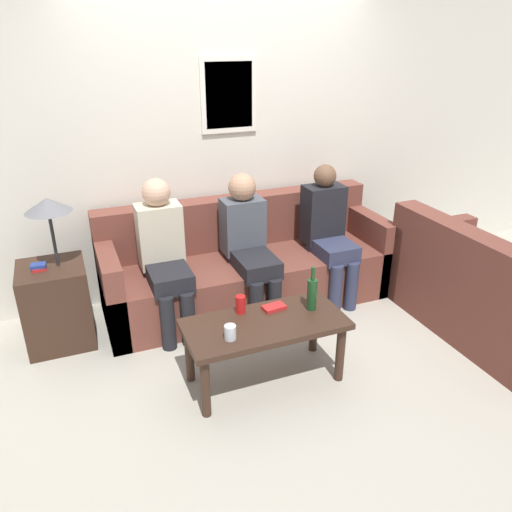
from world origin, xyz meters
TOP-DOWN VIEW (x-y plane):
  - ground_plane at (0.00, 0.00)m, footprint 16.00×16.00m
  - wall_back at (0.00, 0.91)m, footprint 9.00×0.08m
  - couch_main at (0.00, 0.48)m, footprint 2.44×0.80m
  - couch_side at (1.52, -0.72)m, footprint 0.80×1.60m
  - coffee_table at (-0.29, -0.61)m, footprint 1.06×0.49m
  - side_table_with_lamp at (-1.55, 0.40)m, footprint 0.47×0.47m
  - wine_bottle at (0.06, -0.58)m, footprint 0.07×0.07m
  - drinking_glass at (-0.57, -0.71)m, footprint 0.07×0.07m
  - book_stack at (-0.17, -0.48)m, footprint 0.16×0.11m
  - soda_can at (-0.40, -0.44)m, footprint 0.07×0.07m
  - person_left at (-0.73, 0.33)m, footprint 0.34×0.61m
  - person_middle at (-0.04, 0.32)m, footprint 0.34×0.66m
  - person_right at (0.68, 0.30)m, footprint 0.34×0.58m

SIDE VIEW (x-z plane):
  - ground_plane at x=0.00m, z-range 0.00..0.00m
  - couch_main at x=0.00m, z-range -0.13..0.75m
  - couch_side at x=1.52m, z-range -0.13..0.75m
  - side_table_with_lamp at x=-1.55m, z-range -0.20..0.94m
  - coffee_table at x=-0.29m, z-range 0.16..0.62m
  - book_stack at x=-0.17m, z-range 0.46..0.48m
  - drinking_glass at x=-0.57m, z-range 0.46..0.55m
  - soda_can at x=-0.40m, z-range 0.46..0.58m
  - wine_bottle at x=0.06m, z-range 0.42..0.73m
  - person_middle at x=-0.04m, z-range 0.05..1.21m
  - person_right at x=0.68m, z-range 0.05..1.21m
  - person_left at x=-0.73m, z-range 0.05..1.24m
  - wall_back at x=0.00m, z-range 0.00..2.60m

